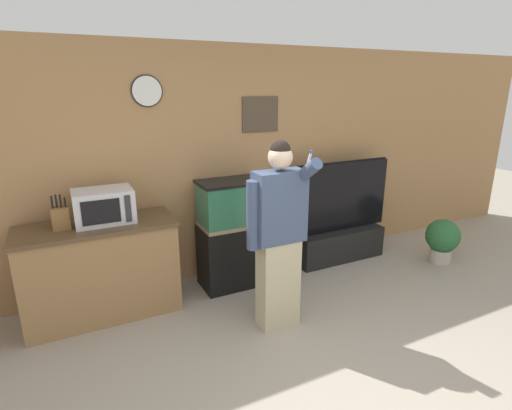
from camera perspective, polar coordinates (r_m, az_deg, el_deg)
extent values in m
cube|color=#A87A4C|center=(4.55, -5.48, 5.69)|extent=(10.00, 0.06, 2.60)
cube|color=#4C3D2D|center=(4.65, 0.62, 12.83)|extent=(0.45, 0.02, 0.40)
cylinder|color=white|center=(4.21, -15.32, 15.44)|extent=(0.29, 0.03, 0.29)
cylinder|color=black|center=(4.22, -15.33, 15.44)|extent=(0.31, 0.01, 0.31)
cube|color=olive|center=(4.16, -21.17, -8.90)|extent=(1.38, 0.57, 0.89)
cube|color=#513A24|center=(3.99, -21.86, -2.85)|extent=(1.42, 0.61, 0.03)
cube|color=silver|center=(3.98, -20.93, -0.13)|extent=(0.53, 0.37, 0.31)
cube|color=black|center=(3.80, -21.25, -0.94)|extent=(0.33, 0.01, 0.22)
cube|color=#2D2D33|center=(3.82, -17.80, -0.49)|extent=(0.05, 0.01, 0.25)
cube|color=brown|center=(3.95, -26.11, -1.74)|extent=(0.15, 0.11, 0.20)
cylinder|color=black|center=(3.92, -27.12, 0.13)|extent=(0.02, 0.02, 0.08)
cylinder|color=black|center=(3.91, -26.64, 0.38)|extent=(0.02, 0.02, 0.11)
cylinder|color=black|center=(3.91, -26.13, 0.36)|extent=(0.02, 0.02, 0.09)
cylinder|color=black|center=(3.92, -25.62, 0.38)|extent=(0.02, 0.02, 0.09)
cylinder|color=black|center=(3.96, -27.15, 0.45)|extent=(0.02, 0.02, 0.10)
cylinder|color=black|center=(3.96, -26.66, 0.56)|extent=(0.02, 0.02, 0.11)
cylinder|color=black|center=(3.96, -26.16, 0.61)|extent=(0.02, 0.02, 0.11)
cube|color=black|center=(4.51, -2.79, -7.05)|extent=(0.80, 0.44, 0.70)
cube|color=#937F5B|center=(4.37, -2.86, -2.62)|extent=(0.78, 0.42, 0.04)
cube|color=#2D6B4C|center=(4.30, -2.90, 0.31)|extent=(0.77, 0.42, 0.48)
cube|color=black|center=(4.24, -2.95, 3.39)|extent=(0.80, 0.44, 0.03)
cube|color=black|center=(5.29, 11.55, -5.45)|extent=(1.20, 0.40, 0.39)
cube|color=black|center=(5.09, 11.95, 1.12)|extent=(1.41, 0.05, 0.86)
cube|color=black|center=(5.11, 11.76, 1.20)|extent=(1.44, 0.01, 0.89)
cube|color=#BCAD89|center=(3.74, 3.17, -11.12)|extent=(0.36, 0.20, 0.84)
cube|color=#3D4C6B|center=(3.45, 3.36, -0.24)|extent=(0.46, 0.22, 0.63)
sphere|color=beige|center=(3.35, 3.49, 6.83)|extent=(0.21, 0.21, 0.21)
sphere|color=black|center=(3.34, 3.50, 7.81)|extent=(0.17, 0.17, 0.17)
cylinder|color=#3D4C6B|center=(3.35, -0.38, -1.51)|extent=(0.12, 0.12, 0.60)
cylinder|color=#3D4C6B|center=(3.36, 7.33, 4.74)|extent=(0.11, 0.33, 0.28)
cylinder|color=white|center=(3.32, 7.59, 6.41)|extent=(0.02, 0.06, 0.11)
cylinder|color=#2856B2|center=(3.29, 7.82, 7.38)|extent=(0.02, 0.03, 0.05)
cylinder|color=#B2A899|center=(5.62, 24.80, -6.54)|extent=(0.26, 0.26, 0.18)
sphere|color=#286033|center=(5.53, 25.13, -3.99)|extent=(0.42, 0.42, 0.42)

